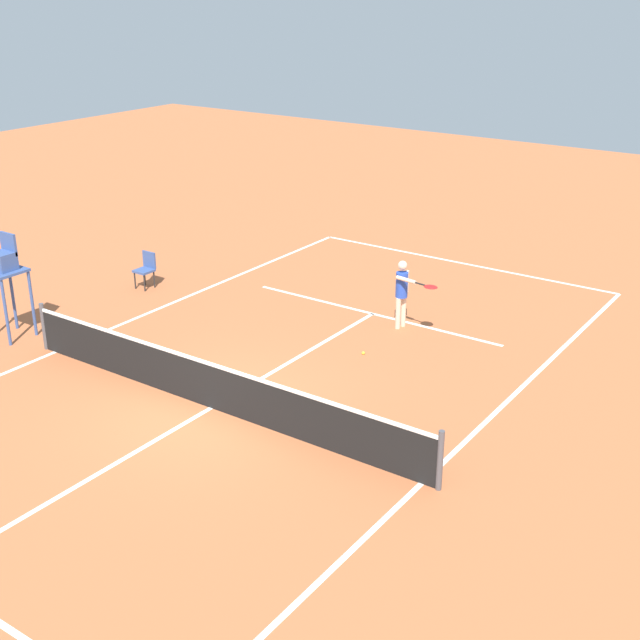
# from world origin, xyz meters

# --- Properties ---
(ground_plane) EXTENTS (60.00, 60.00, 0.00)m
(ground_plane) POSITION_xyz_m (0.00, 0.00, 0.00)
(ground_plane) COLOR #B76038
(court_lines) EXTENTS (9.18, 21.53, 0.01)m
(court_lines) POSITION_xyz_m (0.00, 0.00, 0.00)
(court_lines) COLOR white
(court_lines) RESTS_ON ground
(tennis_net) EXTENTS (9.78, 0.10, 1.07)m
(tennis_net) POSITION_xyz_m (0.00, 0.00, 0.50)
(tennis_net) COLOR #4C4C51
(tennis_net) RESTS_ON ground
(player_serving) EXTENTS (1.23, 0.72, 1.63)m
(player_serving) POSITION_xyz_m (-1.02, -5.53, 0.97)
(player_serving) COLOR beige
(player_serving) RESTS_ON ground
(tennis_ball) EXTENTS (0.07, 0.07, 0.07)m
(tennis_ball) POSITION_xyz_m (-1.08, -3.74, 0.03)
(tennis_ball) COLOR #CCE033
(tennis_ball) RESTS_ON ground
(umpire_chair) EXTENTS (0.80, 0.80, 2.41)m
(umpire_chair) POSITION_xyz_m (6.01, -0.04, 1.61)
(umpire_chair) COLOR #38518C
(umpire_chair) RESTS_ON ground
(courtside_chair_mid) EXTENTS (0.44, 0.46, 0.95)m
(courtside_chair_mid) POSITION_xyz_m (5.91, -4.11, 0.53)
(courtside_chair_mid) COLOR #262626
(courtside_chair_mid) RESTS_ON ground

